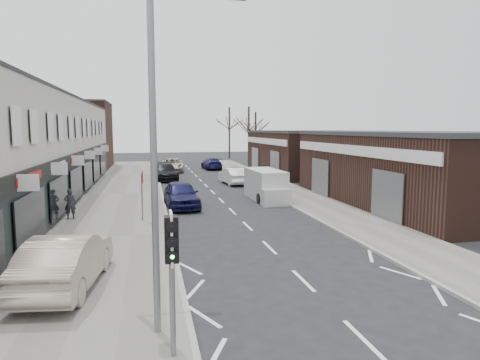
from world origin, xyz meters
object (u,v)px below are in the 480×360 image
parked_car_left_b (165,172)px  parked_car_right_a (233,176)px  parked_car_right_b (236,172)px  parked_car_right_c (212,163)px  parked_car_left_a (181,194)px  parked_car_left_c (172,165)px  pedestrian (70,204)px  white_van (266,186)px  street_lamp (161,141)px  sedan_on_pavement (66,261)px  traffic_light (172,251)px  warning_sign (142,181)px

parked_car_left_b → parked_car_right_a: size_ratio=1.22×
parked_car_right_b → parked_car_right_c: 10.87m
parked_car_left_a → parked_car_left_c: (0.68, 22.83, -0.06)m
pedestrian → white_van: bearing=-161.6°
parked_car_right_a → white_van: bearing=88.3°
parked_car_left_b → parked_car_right_c: size_ratio=1.13×
street_lamp → sedan_on_pavement: street_lamp is taller
traffic_light → parked_car_right_c: size_ratio=0.64×
street_lamp → parked_car_left_a: (1.65, 16.73, -3.79)m
street_lamp → parked_car_right_a: bearing=75.5°
pedestrian → parked_car_left_c: (6.76, 25.64, -0.17)m
parked_car_right_a → parked_car_left_b: bearing=-42.9°
traffic_light → parked_car_left_a: bearing=85.2°
parked_car_right_a → parked_car_right_b: 3.84m
white_van → parked_car_left_c: bearing=102.1°
white_van → parked_car_right_c: 23.26m
street_lamp → pedestrian: 15.06m
parked_car_right_b → parked_car_right_c: bearing=-85.2°
white_van → parked_car_left_c: 21.77m
parked_car_right_a → pedestrian: bearing=43.5°
sedan_on_pavement → parked_car_right_b: size_ratio=1.29×
parked_car_left_b → parked_car_left_c: parked_car_left_b is taller
street_lamp → parked_car_right_b: size_ratio=2.06×
parked_car_left_b → parked_car_right_a: parked_car_left_b is taller
pedestrian → parked_car_right_c: size_ratio=0.34×
sedan_on_pavement → parked_car_right_a: sedan_on_pavement is taller
sedan_on_pavement → parked_car_right_c: bearing=-97.7°
white_van → parked_car_left_a: 6.21m
warning_sign → parked_car_left_c: size_ratio=0.49×
parked_car_right_a → parked_car_left_a: bearing=57.1°
parked_car_right_a → parked_car_right_c: bearing=-96.4°
pedestrian → parked_car_left_a: 6.70m
parked_car_left_b → parked_car_right_a: (5.75, -4.37, -0.06)m
parked_car_left_a → parked_car_right_b: bearing=62.7°
traffic_light → parked_car_right_a: size_ratio=0.69×
pedestrian → parked_car_left_c: 26.52m
parked_car_right_b → warning_sign: bearing=65.2°
parked_car_right_a → parked_car_right_c: (0.19, 14.55, -0.04)m
street_lamp → white_van: street_lamp is taller
warning_sign → parked_car_left_b: bearing=84.2°
sedan_on_pavement → parked_car_right_c: 39.50m
traffic_light → street_lamp: 2.52m
parked_car_left_a → parked_car_left_b: (-0.39, 14.77, -0.03)m
pedestrian → warning_sign: bearing=161.4°
parked_car_left_c → pedestrian: bearing=-100.7°
traffic_light → pedestrian: traffic_light is taller
traffic_light → parked_car_right_b: traffic_light is taller
street_lamp → parked_car_left_b: size_ratio=1.46×
parked_car_left_b → parked_car_left_c: 8.12m
street_lamp → warning_sign: bearing=92.8°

